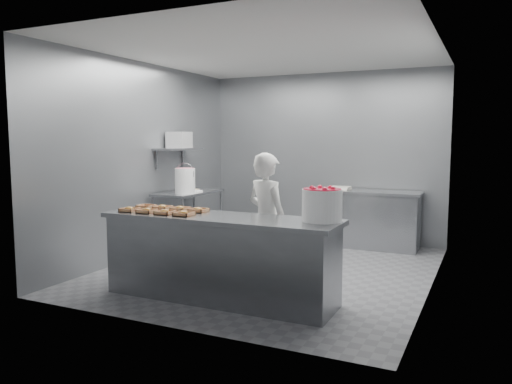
# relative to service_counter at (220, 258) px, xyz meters

# --- Properties ---
(floor) EXTENTS (4.50, 4.50, 0.00)m
(floor) POSITION_rel_service_counter_xyz_m (0.00, 1.35, -0.45)
(floor) COLOR #4C4C51
(floor) RESTS_ON ground
(ceiling) EXTENTS (4.50, 4.50, 0.00)m
(ceiling) POSITION_rel_service_counter_xyz_m (0.00, 1.35, 2.35)
(ceiling) COLOR white
(ceiling) RESTS_ON wall_back
(wall_back) EXTENTS (4.00, 0.04, 2.80)m
(wall_back) POSITION_rel_service_counter_xyz_m (0.00, 3.60, 0.95)
(wall_back) COLOR slate
(wall_back) RESTS_ON ground
(wall_left) EXTENTS (0.04, 4.50, 2.80)m
(wall_left) POSITION_rel_service_counter_xyz_m (-2.00, 1.35, 0.95)
(wall_left) COLOR slate
(wall_left) RESTS_ON ground
(wall_right) EXTENTS (0.04, 4.50, 2.80)m
(wall_right) POSITION_rel_service_counter_xyz_m (2.00, 1.35, 0.95)
(wall_right) COLOR slate
(wall_right) RESTS_ON ground
(service_counter) EXTENTS (2.60, 0.70, 0.90)m
(service_counter) POSITION_rel_service_counter_xyz_m (0.00, 0.00, 0.00)
(service_counter) COLOR slate
(service_counter) RESTS_ON ground
(prep_table) EXTENTS (0.60, 1.20, 0.90)m
(prep_table) POSITION_rel_service_counter_xyz_m (-1.65, 1.95, 0.14)
(prep_table) COLOR slate
(prep_table) RESTS_ON ground
(back_counter) EXTENTS (1.50, 0.60, 0.90)m
(back_counter) POSITION_rel_service_counter_xyz_m (0.90, 3.25, -0.00)
(back_counter) COLOR slate
(back_counter) RESTS_ON ground
(wall_shelf) EXTENTS (0.35, 0.90, 0.03)m
(wall_shelf) POSITION_rel_service_counter_xyz_m (-1.82, 1.95, 1.10)
(wall_shelf) COLOR slate
(wall_shelf) RESTS_ON wall_left
(tray_0) EXTENTS (0.19, 0.18, 0.06)m
(tray_0) POSITION_rel_service_counter_xyz_m (-1.07, -0.15, 0.47)
(tray_0) COLOR tan
(tray_0) RESTS_ON service_counter
(tray_1) EXTENTS (0.19, 0.18, 0.06)m
(tray_1) POSITION_rel_service_counter_xyz_m (-0.83, -0.15, 0.47)
(tray_1) COLOR tan
(tray_1) RESTS_ON service_counter
(tray_2) EXTENTS (0.19, 0.18, 0.06)m
(tray_2) POSITION_rel_service_counter_xyz_m (-0.59, -0.15, 0.47)
(tray_2) COLOR tan
(tray_2) RESTS_ON service_counter
(tray_3) EXTENTS (0.19, 0.18, 0.06)m
(tray_3) POSITION_rel_service_counter_xyz_m (-0.35, -0.15, 0.47)
(tray_3) COLOR tan
(tray_3) RESTS_ON service_counter
(tray_4) EXTENTS (0.19, 0.18, 0.04)m
(tray_4) POSITION_rel_service_counter_xyz_m (-1.06, 0.15, 0.47)
(tray_4) COLOR tan
(tray_4) RESTS_ON service_counter
(tray_5) EXTENTS (0.19, 0.18, 0.06)m
(tray_5) POSITION_rel_service_counter_xyz_m (-0.83, 0.15, 0.47)
(tray_5) COLOR tan
(tray_5) RESTS_ON service_counter
(tray_6) EXTENTS (0.19, 0.18, 0.06)m
(tray_6) POSITION_rel_service_counter_xyz_m (-0.59, 0.15, 0.47)
(tray_6) COLOR tan
(tray_6) RESTS_ON service_counter
(tray_7) EXTENTS (0.19, 0.18, 0.06)m
(tray_7) POSITION_rel_service_counter_xyz_m (-0.35, 0.15, 0.47)
(tray_7) COLOR tan
(tray_7) RESTS_ON service_counter
(worker) EXTENTS (0.67, 0.56, 1.55)m
(worker) POSITION_rel_service_counter_xyz_m (0.28, 0.60, 0.32)
(worker) COLOR white
(worker) RESTS_ON ground
(strawberry_tub) EXTENTS (0.39, 0.39, 0.33)m
(strawberry_tub) POSITION_rel_service_counter_xyz_m (1.08, 0.14, 0.62)
(strawberry_tub) COLOR white
(strawberry_tub) RESTS_ON service_counter
(glaze_bucket) EXTENTS (0.31, 0.30, 0.46)m
(glaze_bucket) POSITION_rel_service_counter_xyz_m (-1.52, 1.66, 0.64)
(glaze_bucket) COLOR white
(glaze_bucket) RESTS_ON prep_table
(bucket_lid) EXTENTS (0.45, 0.45, 0.03)m
(bucket_lid) POSITION_rel_service_counter_xyz_m (-1.51, 1.82, 0.46)
(bucket_lid) COLOR white
(bucket_lid) RESTS_ON prep_table
(rag) EXTENTS (0.15, 0.14, 0.02)m
(rag) POSITION_rel_service_counter_xyz_m (-1.66, 2.14, 0.46)
(rag) COLOR #CCB28C
(rag) RESTS_ON prep_table
(appliance) EXTENTS (0.32, 0.36, 0.25)m
(appliance) POSITION_rel_service_counter_xyz_m (-1.82, 1.97, 1.24)
(appliance) COLOR gray
(appliance) RESTS_ON wall_shelf
(paper_stack) EXTENTS (0.32, 0.25, 0.05)m
(paper_stack) POSITION_rel_service_counter_xyz_m (0.40, 3.25, 0.47)
(paper_stack) COLOR silver
(paper_stack) RESTS_ON back_counter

